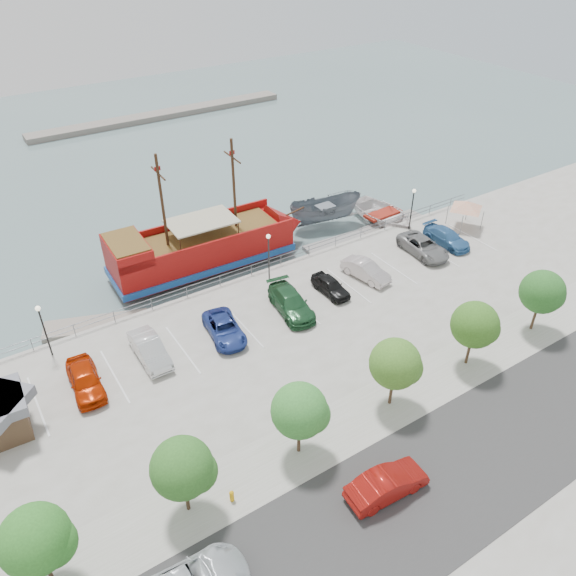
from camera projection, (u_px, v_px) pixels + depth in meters
ground at (313, 328)px, 43.86m from camera, size 160.00×160.00×0.00m
land_slab at (544, 535)px, 29.12m from camera, size 100.00×58.00×1.20m
street at (472, 461)px, 32.23m from camera, size 100.00×8.00×0.04m
sidewalk at (401, 397)px, 36.37m from camera, size 100.00×4.00×0.05m
seawall_railing at (261, 266)px, 48.38m from camera, size 50.00×0.06×1.00m
far_shore at (161, 115)px, 86.09m from camera, size 40.00×3.00×0.80m
pirate_ship at (216, 245)px, 50.48m from camera, size 19.00×5.78×11.92m
patrol_boat at (325, 213)px, 56.84m from camera, size 8.01×4.68×2.92m
speedboat at (383, 216)px, 57.59m from camera, size 5.96×8.11×1.63m
dock_west at (96, 325)px, 43.76m from camera, size 8.13×4.78×0.45m
dock_mid at (338, 243)px, 54.29m from camera, size 7.00×2.29×0.40m
dock_east at (392, 225)px, 57.35m from camera, size 7.71×2.67×0.43m
canopy_tent at (468, 201)px, 53.77m from camera, size 4.51×4.51×3.19m
street_sedan at (387, 484)px, 30.05m from camera, size 4.79×1.92×1.55m
fire_hydrant at (232, 496)px, 29.87m from camera, size 0.26×0.26×0.76m
lamp_post_left at (42, 322)px, 38.09m from camera, size 0.36×0.36×4.28m
lamp_post_mid at (269, 249)px, 46.11m from camera, size 0.36×0.36×4.28m
lamp_post_right at (413, 202)px, 53.24m from camera, size 0.36×0.36×4.28m
tree_a at (39, 540)px, 24.71m from camera, size 3.30×3.20×5.00m
tree_b at (185, 469)px, 27.83m from camera, size 3.30×3.20×5.00m
tree_c at (302, 411)px, 30.95m from camera, size 3.30×3.20×5.00m
tree_d at (398, 365)px, 34.07m from camera, size 3.30×3.20×5.00m
tree_e at (477, 326)px, 37.19m from camera, size 3.30×3.20×5.00m
tree_f at (544, 293)px, 40.31m from camera, size 3.30×3.20×5.00m
parked_car_a at (85, 380)px, 36.52m from camera, size 2.22×4.87×1.62m
parked_car_b at (150, 350)px, 39.01m from camera, size 1.67×4.78×1.58m
parked_car_c at (224, 329)px, 41.09m from camera, size 2.95×5.16×1.36m
parked_car_d at (291, 303)px, 43.54m from camera, size 3.01×5.77×1.60m
parked_car_e at (331, 286)px, 45.67m from camera, size 1.63×3.96×1.34m
parked_car_f at (366, 270)px, 47.46m from camera, size 2.38×4.72×1.48m
parked_car_g at (423, 246)px, 50.73m from camera, size 2.82×5.50×1.49m
parked_car_h at (447, 237)px, 52.17m from camera, size 2.07×4.93×1.42m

